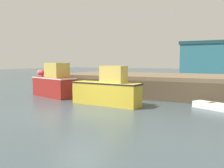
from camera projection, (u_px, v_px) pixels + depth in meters
ground at (80, 113)px, 11.84m from camera, size 120.00×160.00×0.10m
pier at (150, 78)px, 18.05m from camera, size 13.87×6.23×1.49m
fishing_boat_near_left at (54, 83)px, 17.08m from camera, size 3.95×2.39×2.37m
fishing_boat_near_right at (107, 90)px, 13.80m from camera, size 4.22×1.47×2.22m
rowboat at (212, 106)px, 12.68m from camera, size 2.05×1.50×0.37m
warehouse at (217, 59)px, 39.49m from camera, size 10.90×6.44×5.68m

